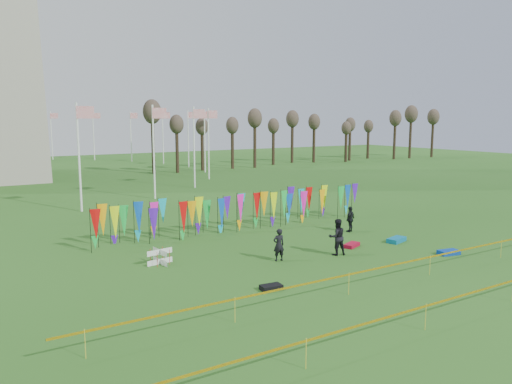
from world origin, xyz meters
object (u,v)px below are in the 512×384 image
person_right (350,219)px  person_left (279,245)px  box_kite (160,257)px  kite_bag_blue (449,252)px  kite_bag_teal (396,240)px  kite_bag_red (352,245)px  person_mid (337,237)px  kite_bag_black (271,287)px

person_right → person_left: bearing=0.3°
box_kite → person_left: bearing=-25.5°
person_left → person_right: (7.24, 2.88, -0.01)m
person_left → kite_bag_blue: size_ratio=1.49×
person_right → kite_bag_teal: (0.49, -3.26, -0.67)m
kite_bag_red → box_kite: bearing=166.9°
person_left → person_mid: size_ratio=0.86×
kite_bag_blue → kite_bag_red: (-3.17, 3.73, -0.01)m
box_kite → person_right: (12.37, 0.43, 0.41)m
box_kite → person_right: size_ratio=0.48×
person_left → kite_bag_red: size_ratio=1.46×
person_mid → person_right: person_mid is taller
person_mid → kite_bag_black: person_mid is taller
person_left → kite_bag_red: bearing=-170.8°
kite_bag_teal → person_mid: bearing=-176.5°
person_left → kite_bag_blue: 8.81m
person_left → kite_bag_blue: bearing=163.5°
person_left → kite_bag_red: (4.84, 0.12, -0.70)m
kite_bag_teal → person_left: bearing=177.2°
box_kite → person_right: bearing=2.0°
person_right → box_kite: bearing=-19.4°
kite_bag_red → kite_bag_black: kite_bag_black is taller
kite_bag_teal → kite_bag_black: bearing=-164.4°
person_mid → kite_bag_teal: size_ratio=1.46×
kite_bag_red → kite_bag_black: size_ratio=1.25×
box_kite → person_mid: person_mid is taller
person_right → kite_bag_red: person_right is taller
person_left → kite_bag_teal: person_left is taller
kite_bag_blue → kite_bag_teal: kite_bag_teal is taller
kite_bag_red → kite_bag_teal: bearing=-9.8°
person_right → kite_bag_black: 11.61m
kite_bag_blue → kite_bag_teal: (-0.28, 3.23, 0.01)m
box_kite → kite_bag_black: size_ratio=0.86×
kite_bag_red → kite_bag_black: bearing=-155.5°
person_left → kite_bag_teal: bearing=-175.0°
kite_bag_black → kite_bag_teal: size_ratio=0.68×
person_mid → kite_bag_black: 6.32m
kite_bag_black → kite_bag_teal: kite_bag_teal is taller
box_kite → kite_bag_blue: 14.47m
person_mid → kite_bag_red: bearing=-140.6°
person_left → kite_bag_black: (-2.59, -3.26, -0.70)m
person_left → box_kite: bearing=-17.8°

